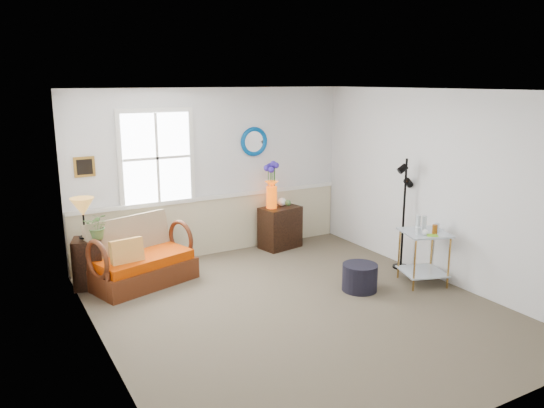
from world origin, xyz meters
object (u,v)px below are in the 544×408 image
side_table (423,258)px  ottoman (360,277)px  cabinet (280,227)px  floor_lamp (404,214)px  loveseat (141,252)px  lamp_stand (89,263)px

side_table → ottoman: size_ratio=1.57×
cabinet → floor_lamp: floor_lamp is taller
side_table → floor_lamp: (0.17, 0.60, 0.45)m
side_table → ottoman: 0.95m
side_table → ottoman: side_table is taller
floor_lamp → ottoman: 1.31m
loveseat → floor_lamp: (3.50, -1.27, 0.37)m
loveseat → floor_lamp: size_ratio=0.83×
loveseat → ottoman: loveseat is taller
floor_lamp → lamp_stand: bearing=174.5°
side_table → cabinet: bearing=110.8°
lamp_stand → cabinet: size_ratio=0.98×
lamp_stand → side_table: size_ratio=0.92×
cabinet → lamp_stand: bearing=173.4°
loveseat → ottoman: (2.42, -1.65, -0.26)m
floor_lamp → ottoman: (-1.08, -0.38, -0.64)m
ottoman → loveseat: bearing=145.8°
cabinet → side_table: size_ratio=0.94×
cabinet → ottoman: 2.11m
loveseat → lamp_stand: bearing=144.6°
loveseat → lamp_stand: 0.69m
loveseat → cabinet: bearing=-6.4°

